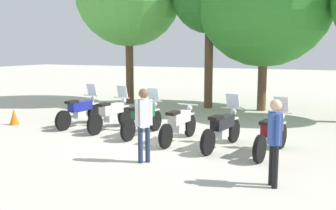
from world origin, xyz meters
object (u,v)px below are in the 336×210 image
person_0 (275,136)px  motorcycle_3 (179,124)px  motorcycle_5 (272,134)px  motorcycle_4 (222,128)px  motorcycle_0 (80,111)px  motorcycle_2 (143,118)px  motorcycle_1 (111,114)px  traffic_cone (14,117)px  person_1 (144,120)px

person_0 → motorcycle_3: bearing=-70.7°
motorcycle_5 → person_0: (0.41, -2.24, 0.44)m
motorcycle_4 → person_0: bearing=-136.0°
motorcycle_0 → motorcycle_2: (2.56, -0.37, 0.00)m
motorcycle_0 → motorcycle_1: (1.28, -0.11, 0.00)m
motorcycle_3 → traffic_cone: (-6.02, -0.08, -0.23)m
traffic_cone → person_1: bearing=-19.0°
person_1 → motorcycle_0: bearing=10.4°
motorcycle_2 → motorcycle_4: size_ratio=1.01×
motorcycle_0 → traffic_cone: bearing=112.3°
motorcycle_0 → traffic_cone: motorcycle_0 is taller
motorcycle_2 → motorcycle_3: 1.31m
motorcycle_2 → motorcycle_4: same height
motorcycle_1 → motorcycle_5: bearing=-95.3°
motorcycle_5 → person_1: person_1 is taller
motorcycle_2 → motorcycle_5: bearing=-95.6°
motorcycle_5 → traffic_cone: 8.58m
motorcycle_2 → motorcycle_5: 3.88m
motorcycle_1 → motorcycle_4: same height
motorcycle_0 → motorcycle_1: same height
motorcycle_1 → motorcycle_4: bearing=-96.5°
person_0 → traffic_cone: bearing=-45.5°
motorcycle_2 → person_1: bearing=-148.4°
motorcycle_4 → person_0: person_0 is taller
motorcycle_5 → person_0: person_0 is taller
motorcycle_0 → motorcycle_1: 1.28m
traffic_cone → motorcycle_0: bearing=18.8°
motorcycle_2 → traffic_cone: motorcycle_2 is taller
motorcycle_5 → motorcycle_3: bearing=92.6°
motorcycle_3 → person_0: person_0 is taller
motorcycle_4 → motorcycle_5: (1.28, -0.13, 0.00)m
motorcycle_3 → motorcycle_4: 1.29m
motorcycle_3 → motorcycle_0: bearing=82.8°
motorcycle_0 → person_1: bearing=-122.6°
traffic_cone → person_0: bearing=-15.3°
motorcycle_3 → traffic_cone: motorcycle_3 is taller
motorcycle_3 → motorcycle_4: motorcycle_4 is taller
motorcycle_2 → motorcycle_0: bearing=84.9°
motorcycle_4 → motorcycle_5: 1.29m
motorcycle_2 → motorcycle_4: 2.60m
person_0 → person_1: person_1 is taller
motorcycle_1 → motorcycle_3: 2.61m
motorcycle_3 → motorcycle_2: bearing=79.7°
motorcycle_1 → traffic_cone: motorcycle_1 is taller
motorcycle_0 → motorcycle_5: 6.47m
motorcycle_0 → person_0: size_ratio=1.33×
motorcycle_5 → person_1: 3.16m
motorcycle_1 → person_1: person_1 is taller
motorcycle_0 → person_1: (3.89, -2.83, 0.47)m
person_0 → person_1: 2.94m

